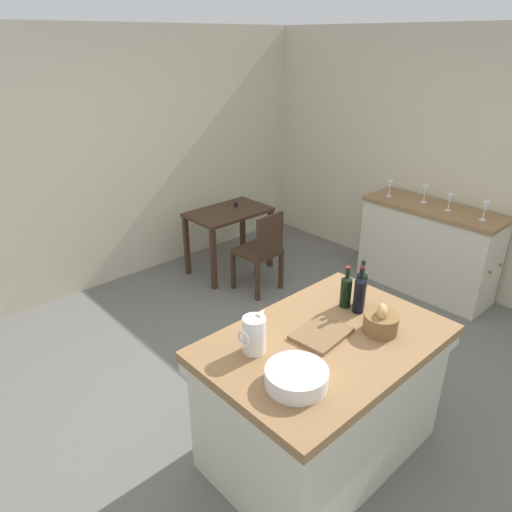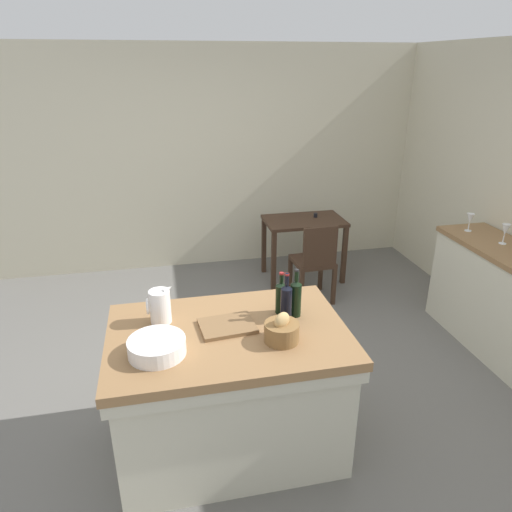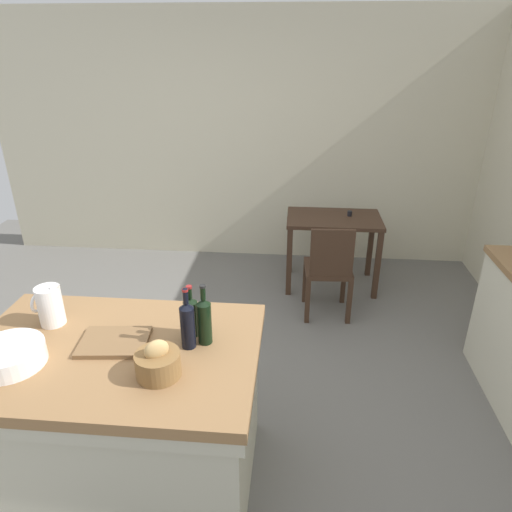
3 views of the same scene
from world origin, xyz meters
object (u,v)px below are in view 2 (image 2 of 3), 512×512
(island_table, at_px, (230,385))
(wine_bottle_dark, at_px, (296,297))
(wooden_chair, at_px, (315,260))
(wine_glass_middle, at_px, (505,230))
(wine_bottle_green, at_px, (286,302))
(wine_glass_right, at_px, (470,219))
(writing_desk, at_px, (304,229))
(wine_bottle_amber, at_px, (281,297))
(wash_bowl, at_px, (157,347))
(pitcher, at_px, (160,306))
(side_cabinet, at_px, (499,299))
(cutting_board, at_px, (227,326))
(bread_basket, at_px, (282,331))

(island_table, height_order, wine_bottle_dark, wine_bottle_dark)
(island_table, bearing_deg, wooden_chair, 56.91)
(island_table, xyz_separation_m, wine_glass_middle, (2.54, 0.83, 0.58))
(wine_bottle_green, bearing_deg, wine_glass_right, 28.65)
(wooden_chair, relative_size, wine_glass_middle, 4.95)
(writing_desk, distance_m, wine_bottle_amber, 2.47)
(wine_bottle_dark, xyz_separation_m, wine_glass_right, (2.00, 1.09, 0.03))
(wash_bowl, distance_m, wine_bottle_green, 0.83)
(pitcher, bearing_deg, wooden_chair, 45.85)
(wine_bottle_dark, bearing_deg, side_cabinet, 15.99)
(wash_bowl, bearing_deg, writing_desk, 57.02)
(island_table, bearing_deg, writing_desk, 62.68)
(wine_bottle_dark, xyz_separation_m, wine_bottle_amber, (-0.08, 0.06, -0.02))
(wooden_chair, xyz_separation_m, pitcher, (-1.58, -1.63, 0.52))
(writing_desk, bearing_deg, side_cabinet, -54.40)
(cutting_board, distance_m, wine_bottle_amber, 0.40)
(side_cabinet, xyz_separation_m, wooden_chair, (-1.32, 1.14, 0.01))
(wine_bottle_amber, relative_size, wine_bottle_green, 0.88)
(wash_bowl, relative_size, wine_bottle_amber, 1.13)
(cutting_board, height_order, wine_glass_middle, wine_glass_middle)
(pitcher, relative_size, wine_glass_middle, 1.45)
(writing_desk, bearing_deg, bread_basket, -110.37)
(pitcher, xyz_separation_m, cutting_board, (0.40, -0.15, -0.10))
(wine_bottle_amber, bearing_deg, writing_desk, 68.77)
(pitcher, distance_m, wine_glass_right, 3.01)
(side_cabinet, bearing_deg, wine_glass_middle, 76.22)
(writing_desk, relative_size, wine_bottle_green, 2.78)
(pitcher, distance_m, wash_bowl, 0.36)
(side_cabinet, bearing_deg, wine_glass_right, 95.89)
(pitcher, distance_m, wine_bottle_green, 0.78)
(side_cabinet, height_order, wine_bottle_green, wine_bottle_green)
(writing_desk, relative_size, wooden_chair, 1.02)
(pitcher, relative_size, bread_basket, 1.26)
(wine_bottle_dark, distance_m, wine_glass_middle, 2.21)
(wine_bottle_amber, bearing_deg, wooden_chair, 63.92)
(writing_desk, xyz_separation_m, cutting_board, (-1.25, -2.39, 0.28))
(writing_desk, bearing_deg, wine_bottle_green, -110.28)
(wooden_chair, distance_m, pitcher, 2.33)
(wash_bowl, distance_m, wine_bottle_dark, 0.91)
(writing_desk, xyz_separation_m, wine_glass_middle, (1.28, -1.60, 0.44))
(writing_desk, distance_m, bread_basket, 2.79)
(wooden_chair, bearing_deg, pitcher, -134.15)
(writing_desk, bearing_deg, wine_bottle_dark, -109.01)
(cutting_board, relative_size, wine_bottle_green, 1.02)
(wooden_chair, distance_m, cutting_board, 2.18)
(side_cabinet, height_order, wine_bottle_amber, wine_bottle_amber)
(writing_desk, distance_m, wooden_chair, 0.63)
(wine_bottle_dark, xyz_separation_m, wine_glass_middle, (2.09, 0.73, 0.04))
(wine_bottle_green, bearing_deg, side_cabinet, 16.53)
(island_table, xyz_separation_m, wine_glass_right, (2.45, 1.19, 0.57))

